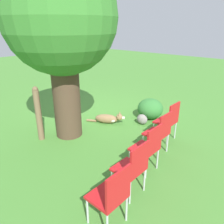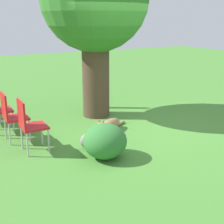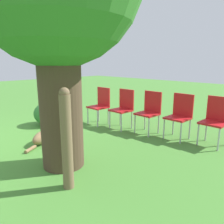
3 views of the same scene
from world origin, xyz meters
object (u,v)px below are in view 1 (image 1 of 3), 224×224
object	(u,v)px
red_chair_1	(160,131)
red_chair_4	(112,194)
red_chair_0	(169,119)
red_chair_2	(149,146)
dog	(109,119)
red_chair_3	(133,166)
oak_tree	(61,22)
fence_post	(38,114)

from	to	relation	value
red_chair_1	red_chair_4	size ratio (longest dim) A/B	1.00
red_chair_0	red_chair_4	world-z (taller)	same
red_chair_0	red_chair_2	bearing A→B (deg)	103.13
dog	red_chair_2	xyz separation A→B (m)	(-1.95, 1.11, 0.40)
red_chair_1	red_chair_3	bearing A→B (deg)	103.13
dog	red_chair_0	size ratio (longest dim) A/B	1.04
oak_tree	red_chair_3	world-z (taller)	oak_tree
oak_tree	red_chair_2	distance (m)	3.03
oak_tree	red_chair_1	world-z (taller)	oak_tree
red_chair_3	oak_tree	bearing A→B (deg)	-14.36
dog	red_chair_2	world-z (taller)	red_chair_2
oak_tree	red_chair_4	bearing A→B (deg)	152.91
fence_post	red_chair_3	xyz separation A→B (m)	(-2.69, 0.05, -0.12)
dog	red_chair_3	bearing A→B (deg)	-69.76
dog	red_chair_1	world-z (taller)	red_chair_1
fence_post	red_chair_4	bearing A→B (deg)	166.04
red_chair_1	red_chair_4	bearing A→B (deg)	103.13
red_chair_0	red_chair_1	xyz separation A→B (m)	(-0.15, 0.66, 0.00)
dog	red_chair_2	size ratio (longest dim) A/B	1.04
oak_tree	dog	world-z (taller)	oak_tree
dog	red_chair_1	distance (m)	1.91
oak_tree	red_chair_4	size ratio (longest dim) A/B	4.16
red_chair_1	red_chair_4	world-z (taller)	same
oak_tree	fence_post	bearing A→B (deg)	62.77
oak_tree	fence_post	distance (m)	2.03
oak_tree	red_chair_3	bearing A→B (deg)	165.01
fence_post	red_chair_2	distance (m)	2.61
red_chair_3	red_chair_4	xyz separation A→B (m)	(-0.15, 0.66, 0.00)
dog	red_chair_0	bearing A→B (deg)	-22.79
red_chair_0	red_chair_4	size ratio (longest dim) A/B	1.00
oak_tree	red_chair_0	xyz separation A→B (m)	(-1.95, -1.33, -2.04)
dog	fence_post	world-z (taller)	fence_post
fence_post	red_chair_1	size ratio (longest dim) A/B	1.38
red_chair_4	red_chair_2	bearing A→B (deg)	-76.87
dog	red_chair_0	distance (m)	1.72
red_chair_4	dog	bearing A→B (deg)	-46.48
red_chair_1	red_chair_2	bearing A→B (deg)	103.13
fence_post	red_chair_0	bearing A→B (deg)	-139.59
red_chair_0	red_chair_3	xyz separation A→B (m)	(-0.44, 1.97, 0.00)
red_chair_0	red_chair_3	bearing A→B (deg)	103.13
red_chair_0	red_chair_2	xyz separation A→B (m)	(-0.29, 1.31, 0.00)
red_chair_2	red_chair_4	bearing A→B (deg)	103.13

